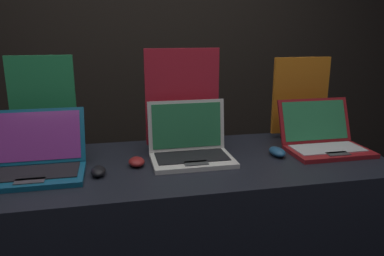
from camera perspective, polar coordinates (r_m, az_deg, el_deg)
The scene contains 11 objects.
wall_back at distance 2.96m, azimuth -6.17°, elevation 12.59°, with size 8.00×0.05×2.80m.
display_counter at distance 1.88m, azimuth -0.42°, elevation -18.68°, with size 1.76×0.71×0.94m.
laptop_front at distance 1.63m, azimuth -22.75°, elevation -4.52°, with size 0.38×0.34×0.24m.
mouse_front at distance 1.55m, azimuth -14.09°, elevation -6.39°, with size 0.06×0.10×0.04m.
promo_stand_front at distance 1.88m, azimuth -21.69°, elevation 3.03°, with size 0.29×0.07×0.45m.
laptop_middle at distance 1.67m, azimuth -0.28°, elevation -2.78°, with size 0.36×0.27×0.25m.
mouse_middle at distance 1.62m, azimuth -8.44°, elevation -5.11°, with size 0.07×0.09×0.04m.
promo_stand_middle at distance 1.80m, azimuth -1.48°, elevation 4.10°, with size 0.36×0.07×0.48m.
laptop_back at distance 1.91m, azimuth 19.37°, elevation -1.58°, with size 0.37×0.31×0.23m.
mouse_back at distance 1.77m, azimuth 12.85°, elevation -3.55°, with size 0.06×0.11×0.04m.
promo_stand_back at distance 2.09m, azimuth 16.15°, elevation 4.21°, with size 0.31×0.07×0.43m.
Camera 1 is at (-0.32, -1.18, 1.51)m, focal length 35.00 mm.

